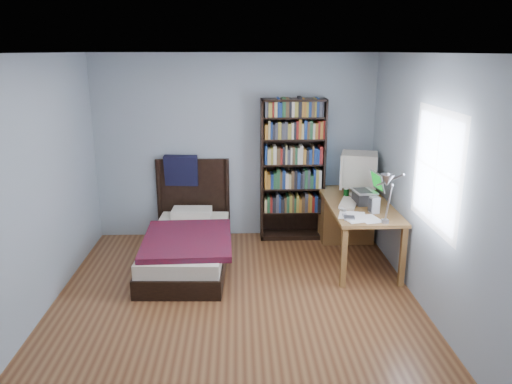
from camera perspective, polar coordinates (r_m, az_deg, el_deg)
room at (r=4.78m, az=-2.16°, el=0.46°), size 4.20×4.24×2.50m
desk at (r=6.74m, az=10.57°, el=-2.59°), size 0.75×1.66×0.73m
crt_monitor at (r=6.61m, az=11.56°, el=2.50°), size 0.56×0.52×0.53m
laptop at (r=6.17m, az=12.40°, el=-0.32°), size 0.36×0.35×0.40m
desk_lamp at (r=5.00m, az=14.80°, el=0.79°), size 0.25×0.56×0.67m
keyboard at (r=6.12m, az=10.54°, el=-1.27°), size 0.33×0.50×0.05m
speaker at (r=5.84m, az=13.37°, el=-1.44°), size 0.11×0.11×0.19m
soda_can at (r=6.36m, az=10.27°, el=-0.18°), size 0.07×0.07×0.12m
mouse at (r=6.50m, az=10.81°, el=-0.26°), size 0.06×0.11×0.04m
phone_silver at (r=5.86m, az=9.93°, el=-2.06°), size 0.07×0.11×0.02m
phone_grey at (r=5.68m, az=10.12°, el=-2.65°), size 0.05×0.10×0.02m
external_drive at (r=5.60m, az=10.62°, el=-2.95°), size 0.13×0.13×0.02m
bookshelf at (r=6.77m, az=4.18°, el=2.53°), size 0.86×0.30×1.92m
bed at (r=6.21m, az=-7.77°, el=-5.65°), size 1.06×2.04×1.16m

